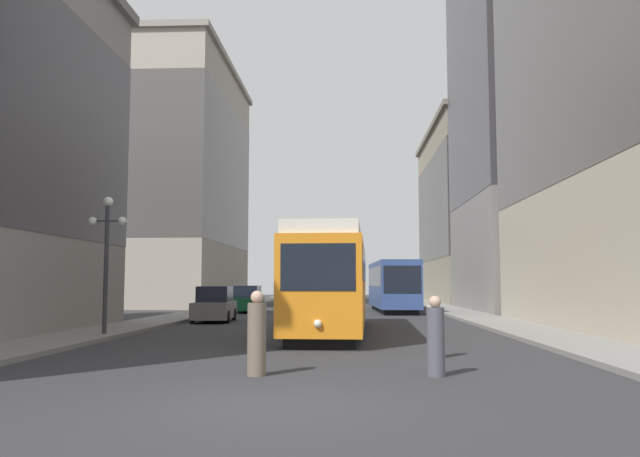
% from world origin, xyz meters
% --- Properties ---
extents(ground_plane, '(200.00, 200.00, 0.00)m').
position_xyz_m(ground_plane, '(0.00, 0.00, 0.00)').
color(ground_plane, '#303033').
extents(sidewalk_left, '(2.72, 120.00, 0.15)m').
position_xyz_m(sidewalk_left, '(-8.39, 40.00, 0.07)').
color(sidewalk_left, gray).
rests_on(sidewalk_left, ground).
extents(sidewalk_right, '(2.72, 120.00, 0.15)m').
position_xyz_m(sidewalk_right, '(8.39, 40.00, 0.07)').
color(sidewalk_right, gray).
rests_on(sidewalk_right, ground).
extents(streetcar, '(3.06, 14.46, 3.89)m').
position_xyz_m(streetcar, '(0.53, 15.19, 2.10)').
color(streetcar, black).
rests_on(streetcar, ground).
extents(transit_bus, '(3.00, 11.30, 3.45)m').
position_xyz_m(transit_bus, '(4.26, 33.89, 1.95)').
color(transit_bus, black).
rests_on(transit_bus, ground).
extents(parked_car_left_near, '(2.08, 4.35, 1.82)m').
position_xyz_m(parked_car_left_near, '(-5.73, 21.95, 0.84)').
color(parked_car_left_near, black).
rests_on(parked_car_left_near, ground).
extents(parked_car_left_mid, '(1.92, 4.27, 1.82)m').
position_xyz_m(parked_car_left_mid, '(-5.73, 32.43, 0.84)').
color(parked_car_left_mid, black).
rests_on(parked_car_left_mid, ground).
extents(pedestrian_crossing_near, '(0.38, 0.38, 1.70)m').
position_xyz_m(pedestrian_crossing_near, '(3.05, 3.32, 0.79)').
color(pedestrian_crossing_near, '#4C4C56').
rests_on(pedestrian_crossing_near, ground).
extents(pedestrian_crossing_far, '(0.40, 0.40, 1.81)m').
position_xyz_m(pedestrian_crossing_far, '(-0.76, 3.23, 0.84)').
color(pedestrian_crossing_far, '#6B5B4C').
rests_on(pedestrian_crossing_far, ground).
extents(pedestrian_on_sidewalk, '(0.36, 0.36, 1.62)m').
position_xyz_m(pedestrian_on_sidewalk, '(3.45, 6.56, 0.76)').
color(pedestrian_on_sidewalk, beige).
rests_on(pedestrian_on_sidewalk, ground).
extents(lamp_post_left_near, '(1.41, 0.36, 5.00)m').
position_xyz_m(lamp_post_left_near, '(-7.63, 12.17, 3.47)').
color(lamp_post_left_near, '#333338').
rests_on(lamp_post_left_near, sidewalk_left).
extents(building_left_corner, '(13.42, 21.81, 22.17)m').
position_xyz_m(building_left_corner, '(-16.16, 46.42, 11.41)').
color(building_left_corner, '#A89E8E').
rests_on(building_left_corner, ground).
extents(building_right_midblock, '(13.54, 15.94, 32.09)m').
position_xyz_m(building_right_midblock, '(16.22, 34.94, 16.55)').
color(building_right_midblock, gray).
rests_on(building_right_midblock, ground).
extents(building_right_far, '(11.71, 22.89, 17.95)m').
position_xyz_m(building_right_far, '(15.31, 54.60, 9.22)').
color(building_right_far, gray).
rests_on(building_right_far, ground).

